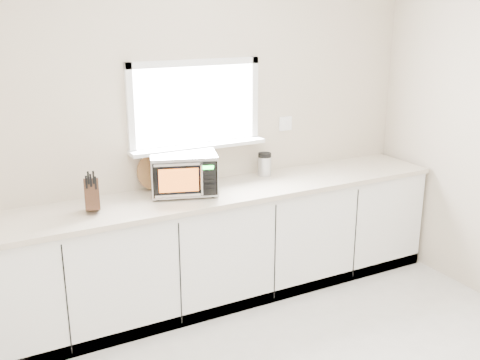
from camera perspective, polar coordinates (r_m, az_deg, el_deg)
back_wall at (r=4.48m, az=-4.62°, el=5.29°), size 4.00×0.17×2.70m
cabinets at (r=4.51m, az=-2.82°, el=-6.96°), size 3.92×0.60×0.88m
countertop at (r=4.33m, az=-2.85°, el=-1.44°), size 3.92×0.64×0.04m
microwave at (r=4.26m, az=-5.76°, el=0.78°), size 0.58×0.51×0.32m
knife_block at (r=4.00m, az=-14.83°, el=-1.33°), size 0.14×0.23×0.30m
cutting_board at (r=4.37m, az=-8.56°, el=0.88°), size 0.30×0.07×0.30m
coffee_grinder at (r=4.72m, az=2.51°, el=1.63°), size 0.14×0.14×0.20m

